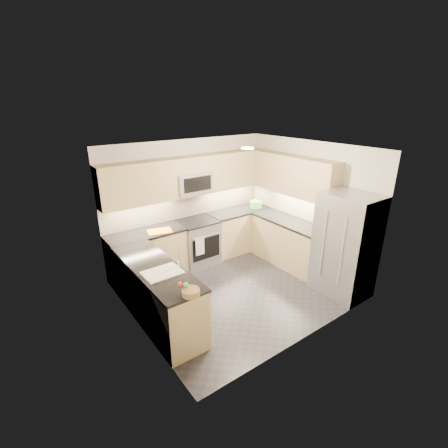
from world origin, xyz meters
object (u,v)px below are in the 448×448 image
(microwave, at_px, (192,182))
(fruit_basket, at_px, (191,292))
(gas_range, at_px, (198,242))
(refrigerator, at_px, (345,245))
(cutting_board, at_px, (160,231))
(utensil_bowl, at_px, (256,204))

(microwave, bearing_deg, fruit_basket, -121.75)
(fruit_basket, bearing_deg, gas_range, 56.83)
(refrigerator, xyz_separation_m, cutting_board, (-2.31, 2.32, 0.05))
(cutting_board, bearing_deg, refrigerator, -45.18)
(refrigerator, bearing_deg, utensil_bowl, 88.29)
(utensil_bowl, height_order, fruit_basket, utensil_bowl)
(gas_range, xyz_separation_m, fruit_basket, (-1.45, -2.23, 0.53))
(utensil_bowl, xyz_separation_m, fruit_basket, (-2.98, -2.17, -0.03))
(refrigerator, height_order, utensil_bowl, refrigerator)
(microwave, relative_size, cutting_board, 1.78)
(refrigerator, bearing_deg, fruit_basket, 176.09)
(microwave, bearing_deg, utensil_bowl, -6.87)
(utensil_bowl, height_order, cutting_board, utensil_bowl)
(cutting_board, distance_m, fruit_basket, 2.21)
(gas_range, relative_size, refrigerator, 0.51)
(gas_range, xyz_separation_m, utensil_bowl, (1.52, -0.06, 0.56))
(fruit_basket, bearing_deg, microwave, 58.25)
(utensil_bowl, bearing_deg, microwave, 173.13)
(utensil_bowl, bearing_deg, gas_range, 177.80)
(microwave, height_order, utensil_bowl, microwave)
(gas_range, bearing_deg, fruit_basket, -123.17)
(utensil_bowl, bearing_deg, cutting_board, -178.94)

